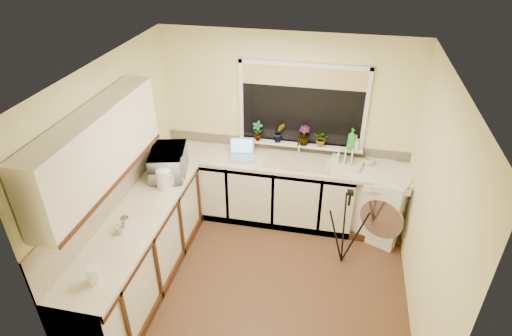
{
  "coord_description": "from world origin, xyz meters",
  "views": [
    {
      "loc": [
        0.65,
        -3.47,
        3.65
      ],
      "look_at": [
        -0.19,
        0.55,
        1.15
      ],
      "focal_mm": 30.04,
      "sensor_mm": 36.0,
      "label": 1
    }
  ],
  "objects_px": {
    "steel_jar": "(125,222)",
    "cup_back": "(369,162)",
    "washing_machine": "(381,202)",
    "microwave": "(169,162)",
    "tripod": "(346,228)",
    "plant_c": "(304,136)",
    "laptop": "(242,152)",
    "glass_jug": "(94,275)",
    "cup_left": "(121,230)",
    "kettle": "(164,179)",
    "dish_rack": "(346,163)",
    "plant_a": "(258,131)",
    "plant_d": "(322,139)",
    "soap_bottle_green": "(352,139)",
    "soap_bottle_clear": "(356,142)",
    "plant_b": "(279,132)"
  },
  "relations": [
    {
      "from": "steel_jar",
      "to": "cup_back",
      "type": "xyz_separation_m",
      "value": [
        2.41,
        1.73,
        -0.01
      ]
    },
    {
      "from": "washing_machine",
      "to": "microwave",
      "type": "distance_m",
      "value": 2.69
    },
    {
      "from": "tripod",
      "to": "plant_c",
      "type": "bearing_deg",
      "value": 147.29
    },
    {
      "from": "laptop",
      "to": "glass_jug",
      "type": "bearing_deg",
      "value": -115.57
    },
    {
      "from": "laptop",
      "to": "cup_left",
      "type": "xyz_separation_m",
      "value": [
        -0.81,
        -1.73,
        -0.02
      ]
    },
    {
      "from": "cup_back",
      "to": "cup_left",
      "type": "bearing_deg",
      "value": -142.68
    },
    {
      "from": "cup_back",
      "to": "kettle",
      "type": "bearing_deg",
      "value": -157.02
    },
    {
      "from": "laptop",
      "to": "dish_rack",
      "type": "relative_size",
      "value": 0.86
    },
    {
      "from": "laptop",
      "to": "plant_a",
      "type": "distance_m",
      "value": 0.34
    },
    {
      "from": "laptop",
      "to": "cup_back",
      "type": "bearing_deg",
      "value": -4.84
    },
    {
      "from": "cup_back",
      "to": "washing_machine",
      "type": "bearing_deg",
      "value": -29.05
    },
    {
      "from": "cup_left",
      "to": "plant_d",
      "type": "bearing_deg",
      "value": 47.36
    },
    {
      "from": "washing_machine",
      "to": "dish_rack",
      "type": "relative_size",
      "value": 2.25
    },
    {
      "from": "plant_a",
      "to": "soap_bottle_green",
      "type": "bearing_deg",
      "value": 0.7
    },
    {
      "from": "dish_rack",
      "to": "plant_a",
      "type": "height_order",
      "value": "plant_a"
    },
    {
      "from": "microwave",
      "to": "cup_left",
      "type": "height_order",
      "value": "microwave"
    },
    {
      "from": "soap_bottle_clear",
      "to": "plant_c",
      "type": "bearing_deg",
      "value": -178.12
    },
    {
      "from": "plant_d",
      "to": "cup_left",
      "type": "relative_size",
      "value": 2.29
    },
    {
      "from": "dish_rack",
      "to": "steel_jar",
      "type": "xyz_separation_m",
      "value": [
        -2.13,
        -1.68,
        0.03
      ]
    },
    {
      "from": "tripod",
      "to": "steel_jar",
      "type": "xyz_separation_m",
      "value": [
        -2.2,
        -0.93,
        0.45
      ]
    },
    {
      "from": "plant_a",
      "to": "cup_back",
      "type": "height_order",
      "value": "plant_a"
    },
    {
      "from": "steel_jar",
      "to": "laptop",
      "type": "bearing_deg",
      "value": 63.52
    },
    {
      "from": "steel_jar",
      "to": "plant_b",
      "type": "xyz_separation_m",
      "value": [
        1.26,
        1.85,
        0.23
      ]
    },
    {
      "from": "soap_bottle_clear",
      "to": "microwave",
      "type": "bearing_deg",
      "value": -159.34
    },
    {
      "from": "laptop",
      "to": "plant_b",
      "type": "relative_size",
      "value": 1.3
    },
    {
      "from": "tripod",
      "to": "plant_a",
      "type": "xyz_separation_m",
      "value": [
        -1.22,
        0.9,
        0.67
      ]
    },
    {
      "from": "plant_b",
      "to": "plant_c",
      "type": "distance_m",
      "value": 0.32
    },
    {
      "from": "tripod",
      "to": "cup_left",
      "type": "distance_m",
      "value": 2.46
    },
    {
      "from": "glass_jug",
      "to": "steel_jar",
      "type": "distance_m",
      "value": 0.74
    },
    {
      "from": "glass_jug",
      "to": "plant_b",
      "type": "xyz_separation_m",
      "value": [
        1.17,
        2.59,
        0.2
      ]
    },
    {
      "from": "plant_a",
      "to": "plant_d",
      "type": "bearing_deg",
      "value": 1.23
    },
    {
      "from": "kettle",
      "to": "cup_back",
      "type": "bearing_deg",
      "value": 22.98
    },
    {
      "from": "tripod",
      "to": "kettle",
      "type": "bearing_deg",
      "value": -152.15
    },
    {
      "from": "microwave",
      "to": "soap_bottle_green",
      "type": "height_order",
      "value": "soap_bottle_green"
    },
    {
      "from": "plant_d",
      "to": "soap_bottle_green",
      "type": "distance_m",
      "value": 0.37
    },
    {
      "from": "plant_c",
      "to": "cup_left",
      "type": "xyz_separation_m",
      "value": [
        -1.57,
        -1.95,
        -0.24
      ]
    },
    {
      "from": "steel_jar",
      "to": "plant_c",
      "type": "bearing_deg",
      "value": 49.41
    },
    {
      "from": "laptop",
      "to": "kettle",
      "type": "xyz_separation_m",
      "value": [
        -0.7,
        -0.87,
        0.05
      ]
    },
    {
      "from": "tripod",
      "to": "plant_d",
      "type": "height_order",
      "value": "plant_d"
    },
    {
      "from": "washing_machine",
      "to": "cup_left",
      "type": "relative_size",
      "value": 10.08
    },
    {
      "from": "washing_machine",
      "to": "laptop",
      "type": "height_order",
      "value": "laptop"
    },
    {
      "from": "microwave",
      "to": "plant_c",
      "type": "relative_size",
      "value": 2.27
    },
    {
      "from": "plant_b",
      "to": "soap_bottle_clear",
      "type": "relative_size",
      "value": 1.45
    },
    {
      "from": "kettle",
      "to": "microwave",
      "type": "xyz_separation_m",
      "value": [
        -0.05,
        0.29,
        0.05
      ]
    },
    {
      "from": "laptop",
      "to": "tripod",
      "type": "xyz_separation_m",
      "value": [
        1.39,
        -0.7,
        -0.45
      ]
    },
    {
      "from": "steel_jar",
      "to": "plant_d",
      "type": "height_order",
      "value": "plant_d"
    },
    {
      "from": "microwave",
      "to": "plant_d",
      "type": "xyz_separation_m",
      "value": [
        1.74,
        0.8,
        0.09
      ]
    },
    {
      "from": "plant_b",
      "to": "plant_d",
      "type": "relative_size",
      "value": 1.29
    },
    {
      "from": "soap_bottle_clear",
      "to": "tripod",
      "type": "bearing_deg",
      "value": -91.82
    },
    {
      "from": "tripod",
      "to": "plant_c",
      "type": "height_order",
      "value": "plant_c"
    }
  ]
}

